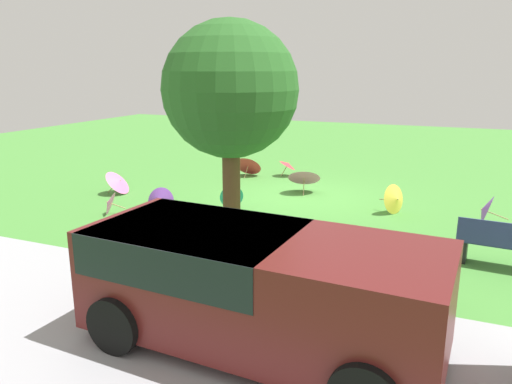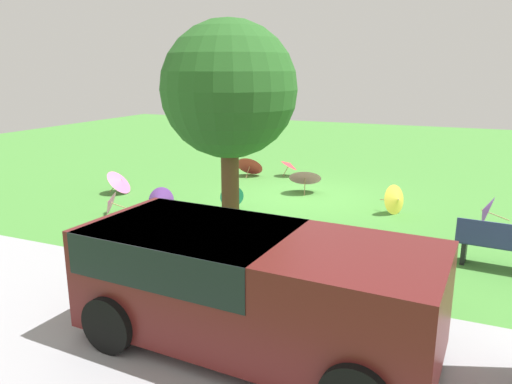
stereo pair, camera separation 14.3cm
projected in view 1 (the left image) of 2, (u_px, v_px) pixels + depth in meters
ground at (303, 198)px, 13.89m from camera, size 40.00×40.00×0.00m
road_strip at (139, 326)px, 6.98m from camera, size 40.00×4.06×0.01m
van_dark at (249, 279)px, 6.36m from camera, size 4.70×2.34×1.53m
park_bench at (504, 244)px, 8.91m from camera, size 1.63×0.61×0.90m
shade_tree at (230, 91)px, 9.46m from camera, size 2.65×2.65×4.50m
parasol_pink_0 at (119, 181)px, 14.29m from camera, size 0.77×0.90×0.71m
parasol_pink_1 at (109, 203)px, 12.30m from camera, size 0.63×0.66×0.58m
parasol_purple_0 at (484, 210)px, 11.30m from camera, size 0.73×0.81×0.78m
parasol_teal_0 at (231, 196)px, 12.88m from camera, size 0.65×0.61×0.63m
parasol_yellow_0 at (141, 218)px, 11.03m from camera, size 0.61×0.65×0.61m
parasol_red_0 at (288, 164)px, 16.60m from camera, size 0.76×0.77×0.60m
parasol_purple_1 at (160, 202)px, 12.09m from camera, size 0.75×0.69×0.74m
parasol_yellow_2 at (396, 199)px, 12.29m from camera, size 0.75×0.80×0.76m
parasol_pink_3 at (304, 175)px, 14.37m from camera, size 1.14×1.10×0.88m
parasol_red_1 at (248, 165)px, 16.66m from camera, size 0.95×0.81×0.77m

